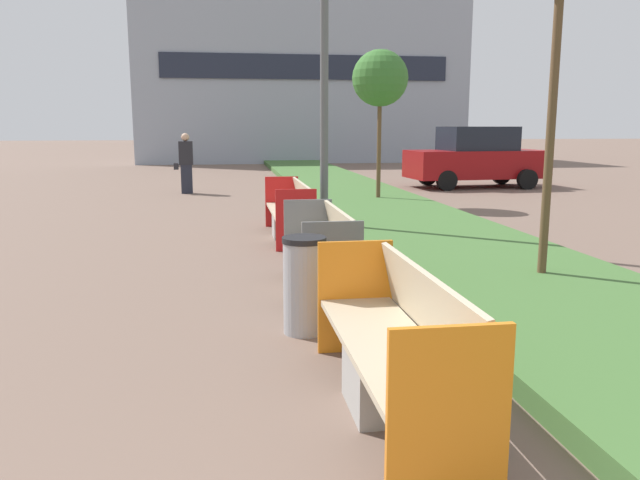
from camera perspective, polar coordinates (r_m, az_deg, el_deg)
The scene contains 10 objects.
planter_grass_strip at distance 12.39m, azimuth 7.10°, elevation 2.04°, with size 2.80×120.00×0.18m.
building_backdrop at distance 35.17m, azimuth -1.90°, elevation 14.35°, with size 17.01×6.53×8.66m.
bench_orange_frame at distance 4.21m, azimuth 6.87°, elevation -10.44°, with size 0.65×2.26×0.94m.
bench_grey_frame at distance 7.17m, azimuth 0.17°, elevation -1.72°, with size 0.65×1.93×0.94m.
bench_red_frame at distance 10.59m, azimuth -2.70°, elevation 2.28°, with size 0.65×2.45×0.94m.
litter_bin at distance 5.66m, azimuth -1.44°, elevation -4.14°, with size 0.40×0.40×0.89m.
street_lamp_post at distance 10.95m, azimuth 0.40°, elevation 20.41°, with size 0.24×0.44×6.80m.
sapling_tree_far at distance 15.08m, azimuth 5.52°, elevation 14.45°, with size 1.31×1.31×3.63m.
pedestrian_walking at distance 17.98m, azimuth -12.17°, elevation 6.89°, with size 0.53×0.24×1.68m.
parked_car_distant at distance 20.00m, azimuth 14.11°, elevation 7.31°, with size 4.32×2.06×1.86m.
Camera 1 is at (-0.13, 0.20, 1.86)m, focal length 35.00 mm.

